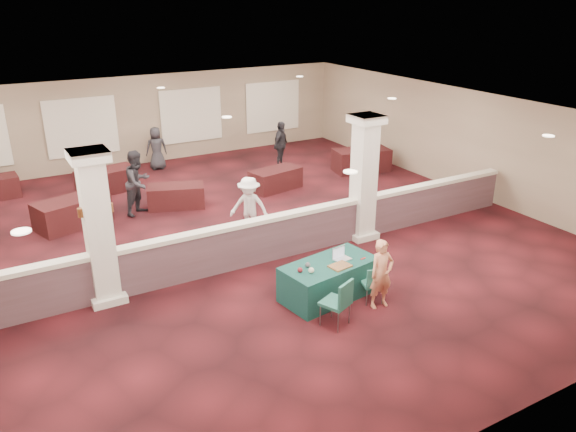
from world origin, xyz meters
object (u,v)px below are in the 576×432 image
conf_chair_main (374,282)px  woman (381,274)px  attendee_c (281,145)px  far_table_front_left (72,212)px  attendee_a (138,182)px  far_table_back_right (361,160)px  attendee_d (156,148)px  far_table_front_center (176,196)px  far_table_front_right (276,179)px  far_table_back_center (107,180)px  attendee_b (249,207)px  near_table (329,279)px  conf_chair_side (340,300)px

conf_chair_main → woman: bearing=-58.2°
attendee_c → woman: bearing=-143.6°
far_table_front_left → attendee_c: (7.57, 1.97, 0.46)m
woman → attendee_a: (-2.75, 7.50, 0.20)m
far_table_back_right → attendee_c: (-2.29, 1.77, 0.45)m
far_table_front_left → attendee_c: attendee_c is taller
attendee_c → attendee_d: size_ratio=1.10×
far_table_front_center → attendee_c: size_ratio=0.97×
far_table_front_right → attendee_a: size_ratio=0.88×
far_table_back_center → attendee_c: size_ratio=1.07×
attendee_b → attendee_d: 7.00m
near_table → conf_chair_side: 1.17m
near_table → conf_chair_main: (0.64, -0.68, 0.10)m
far_table_front_right → attendee_d: bearing=122.9°
conf_chair_main → far_table_front_center: size_ratio=0.50×
near_table → far_table_front_left: 7.71m
conf_chair_main → far_table_front_left: (-4.56, 7.32, -0.10)m
far_table_front_right → far_table_back_right: size_ratio=0.85×
woman → far_table_front_center: woman is taller
conf_chair_side → far_table_front_left: size_ratio=0.51×
conf_chair_side → attendee_c: (4.11, 9.66, 0.27)m
conf_chair_side → far_table_back_center: 10.30m
far_table_back_center → near_table: bearing=-74.9°
attendee_b → conf_chair_main: bearing=-37.3°
near_table → conf_chair_main: conf_chair_main is taller
far_table_front_center → far_table_back_right: (6.92, 0.20, 0.06)m
near_table → woman: 1.14m
near_table → far_table_back_right: 9.05m
conf_chair_main → attendee_c: attendee_c is taller
far_table_front_left → attendee_a: size_ratio=1.02×
near_table → far_table_back_right: bearing=40.4°
attendee_c → far_table_front_center: bearing=166.8°
far_table_front_center → far_table_back_right: 6.93m
conf_chair_main → conf_chair_side: conf_chair_side is taller
far_table_back_center → far_table_front_left: bearing=-121.5°
far_table_front_left → far_table_back_center: bearing=58.5°
far_table_front_right → far_table_front_left: bearing=179.5°
conf_chair_side → far_table_front_right: bearing=46.9°
far_table_back_right → far_table_front_left: bearing=-178.8°
conf_chair_side → far_table_front_right: 8.14m
attendee_b → attendee_c: (3.69, 4.97, 0.04)m
conf_chair_main → woman: woman is taller
far_table_front_right → far_table_front_center: bearing=179.1°
far_table_front_center → attendee_a: bearing=179.6°
near_table → far_table_front_right: 6.98m
far_table_front_right → attendee_a: attendee_a is taller
far_table_front_left → far_table_back_center: size_ratio=1.06×
conf_chair_side → near_table: bearing=43.1°
far_table_back_center → attendee_d: 2.70m
attendee_a → conf_chair_main: bearing=-105.3°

